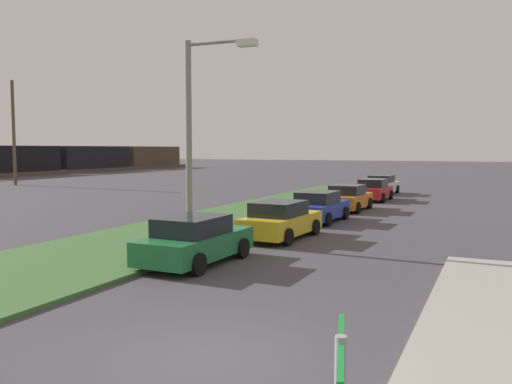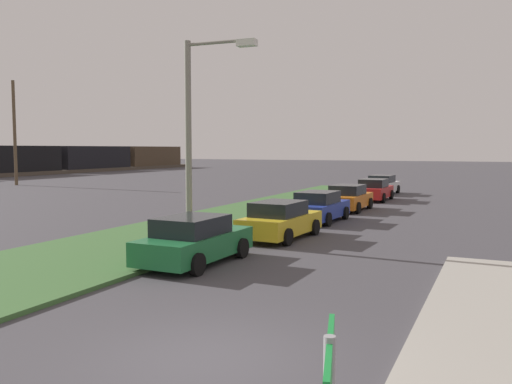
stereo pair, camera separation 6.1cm
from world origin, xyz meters
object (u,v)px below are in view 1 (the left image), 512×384
at_px(parked_car_green, 195,241).
at_px(parked_car_yellow, 280,220).
at_px(parked_car_blue, 319,207).
at_px(distant_utility_pole, 14,133).
at_px(parked_car_orange, 348,198).
at_px(parked_car_red, 374,190).
at_px(parked_car_white, 382,185).
at_px(streetlight, 197,125).

bearing_deg(parked_car_green, parked_car_yellow, -5.83).
bearing_deg(parked_car_blue, distant_utility_pole, 71.58).
relative_size(parked_car_green, parked_car_blue, 1.00).
distance_m(parked_car_orange, parked_car_red, 6.47).
height_order(parked_car_green, parked_car_orange, same).
distance_m(parked_car_yellow, parked_car_white, 22.37).
distance_m(parked_car_blue, parked_car_red, 11.69).
height_order(parked_car_yellow, parked_car_orange, same).
bearing_deg(parked_car_green, parked_car_orange, -1.06).
height_order(parked_car_red, distant_utility_pole, distant_utility_pole).
xyz_separation_m(parked_car_green, distant_utility_pole, (23.36, 34.11, 4.28)).
bearing_deg(streetlight, parked_car_orange, -11.77).
relative_size(parked_car_blue, parked_car_white, 1.00).
relative_size(parked_car_orange, parked_car_red, 1.00).
xyz_separation_m(parked_car_red, distant_utility_pole, (1.08, 34.77, 4.28)).
height_order(streetlight, distant_utility_pole, distant_utility_pole).
relative_size(parked_car_yellow, parked_car_orange, 1.01).
height_order(parked_car_yellow, parked_car_red, same).
distance_m(parked_car_red, streetlight, 19.34).
bearing_deg(parked_car_orange, parked_car_yellow, -178.72).
bearing_deg(parked_car_yellow, parked_car_orange, 3.43).
bearing_deg(parked_car_blue, parked_car_orange, 0.98).
height_order(parked_car_blue, parked_car_orange, same).
xyz_separation_m(parked_car_orange, parked_car_red, (6.47, -0.06, 0.00)).
relative_size(streetlight, distant_utility_pole, 0.75).
height_order(parked_car_green, streetlight, streetlight).
bearing_deg(parked_car_yellow, parked_car_blue, 4.53).
bearing_deg(parked_car_blue, streetlight, 162.51).
bearing_deg(parked_car_red, streetlight, 172.39).
bearing_deg(parked_car_red, parked_car_white, 5.86).
bearing_deg(parked_car_white, parked_car_yellow, -176.53).
bearing_deg(streetlight, parked_car_white, -4.97).
distance_m(parked_car_yellow, distant_utility_pole, 39.38).
relative_size(parked_car_green, parked_car_red, 1.01).
distance_m(parked_car_green, parked_car_yellow, 5.39).
relative_size(parked_car_orange, distant_utility_pole, 0.43).
distance_m(parked_car_yellow, parked_car_blue, 5.25).
bearing_deg(parked_car_red, distant_utility_pole, 88.57).
height_order(parked_car_white, streetlight, streetlight).
relative_size(parked_car_green, parked_car_yellow, 0.99).
distance_m(parked_car_blue, parked_car_orange, 5.21).
bearing_deg(parked_car_white, distant_utility_pole, 99.40).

